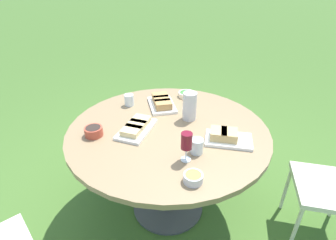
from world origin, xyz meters
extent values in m
plane|color=#446B2B|center=(0.00, 0.00, 0.00)|extent=(40.00, 40.00, 0.00)
cylinder|color=#4C4C51|center=(0.00, 0.00, 0.01)|extent=(0.57, 0.57, 0.02)
cylinder|color=#4C4C51|center=(0.00, 0.00, 0.38)|extent=(0.11, 0.11, 0.72)
cylinder|color=#8C7251|center=(0.00, 0.00, 0.75)|extent=(1.38, 1.38, 0.03)
cube|color=beige|center=(-0.61, 0.91, 0.45)|extent=(0.60, 0.59, 0.04)
cylinder|color=beige|center=(-0.67, 0.65, 0.22)|extent=(0.03, 0.03, 0.43)
cylinder|color=beige|center=(-0.35, 0.87, 0.22)|extent=(0.03, 0.03, 0.43)
cylinder|color=silver|center=(-0.20, 0.02, 0.87)|extent=(0.10, 0.10, 0.21)
cone|color=silver|center=(-0.15, 0.02, 0.96)|extent=(0.02, 0.02, 0.02)
cylinder|color=silver|center=(0.17, 0.33, 0.77)|extent=(0.06, 0.06, 0.01)
cylinder|color=silver|center=(0.17, 0.33, 0.81)|extent=(0.01, 0.01, 0.08)
cylinder|color=maroon|center=(0.17, 0.33, 0.90)|extent=(0.06, 0.06, 0.10)
cube|color=white|center=(0.18, -0.12, 0.78)|extent=(0.37, 0.31, 0.02)
cube|color=#E0C184|center=(0.12, -0.15, 0.81)|extent=(0.15, 0.16, 0.04)
cube|color=#E0C184|center=(0.18, -0.12, 0.81)|extent=(0.15, 0.16, 0.04)
cube|color=#E0C184|center=(0.25, -0.08, 0.81)|extent=(0.15, 0.16, 0.04)
cube|color=white|center=(-0.19, -0.27, 0.78)|extent=(0.32, 0.36, 0.02)
cube|color=#B2844C|center=(-0.15, -0.21, 0.82)|extent=(0.16, 0.16, 0.05)
cube|color=#B2844C|center=(-0.19, -0.27, 0.82)|extent=(0.16, 0.16, 0.05)
cube|color=#B2844C|center=(-0.22, -0.33, 0.82)|extent=(0.16, 0.16, 0.05)
cube|color=white|center=(-0.17, 0.38, 0.78)|extent=(0.32, 0.34, 0.02)
cube|color=tan|center=(-0.13, 0.33, 0.82)|extent=(0.16, 0.15, 0.05)
cube|color=tan|center=(-0.17, 0.38, 0.82)|extent=(0.16, 0.15, 0.05)
cylinder|color=silver|center=(0.27, 0.48, 0.79)|extent=(0.10, 0.10, 0.05)
cylinder|color=#E0C147|center=(0.27, 0.48, 0.81)|extent=(0.08, 0.08, 0.02)
cylinder|color=beige|center=(-0.46, -0.26, 0.79)|extent=(0.14, 0.14, 0.04)
cylinder|color=#387533|center=(-0.46, -0.26, 0.80)|extent=(0.12, 0.12, 0.02)
cylinder|color=#B74733|center=(0.42, -0.26, 0.80)|extent=(0.12, 0.12, 0.06)
cylinder|color=#2D231E|center=(0.42, -0.26, 0.82)|extent=(0.10, 0.10, 0.03)
cylinder|color=silver|center=(0.07, 0.32, 0.82)|extent=(0.08, 0.08, 0.09)
cylinder|color=silver|center=(-0.01, -0.46, 0.82)|extent=(0.07, 0.07, 0.09)
camera|label=1|loc=(1.05, 1.12, 1.72)|focal=28.00mm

